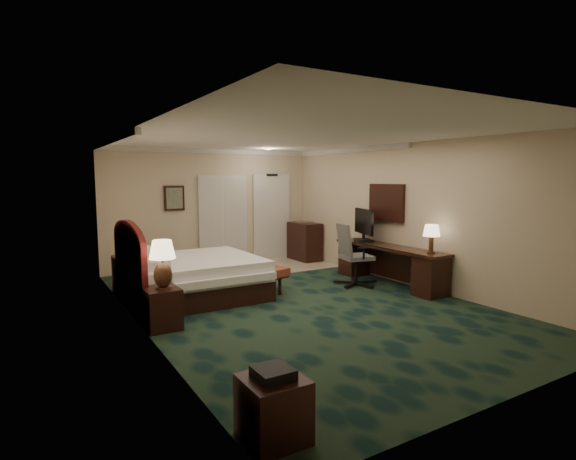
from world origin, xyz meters
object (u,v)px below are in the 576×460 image
bed (194,277)px  nightstand_near (162,308)px  nightstand_far (130,275)px  tv (364,225)px  desk (389,265)px  side_table (273,409)px  lamp_near (163,265)px  bed_bench (255,277)px  desk_chair (357,254)px  lamp_far (130,241)px  minibar (305,242)px

bed → nightstand_near: 1.64m
nightstand_far → tv: size_ratio=0.76×
desk → nightstand_far: bearing=156.9°
side_table → desk: 5.60m
nightstand_far → nightstand_near: bearing=-91.0°
lamp_near → bed_bench: lamp_near is taller
side_table → desk_chair: desk_chair is taller
nightstand_far → side_table: nightstand_far is taller
desk → tv: size_ratio=2.98×
bed → side_table: bed is taller
nightstand_far → side_table: size_ratio=1.29×
lamp_far → minibar: 4.57m
lamp_far → minibar: size_ratio=0.61×
side_table → minibar: size_ratio=0.54×
tv → side_table: bearing=-118.3°
bed → lamp_near: size_ratio=3.23×
side_table → tv: tv is taller
desk_chair → desk: bearing=-11.8°
nightstand_far → side_table: bearing=-90.2°
bed_bench → desk_chair: desk_chair is taller
bed_bench → side_table: size_ratio=2.69×
nightstand_near → desk: size_ratio=0.22×
nightstand_far → bed_bench: (2.03, -0.92, -0.10)m
desk_chair → nightstand_near: bearing=-159.7°
bed → lamp_near: bearing=-122.8°
nightstand_near → lamp_far: lamp_far is taller
desk → tv: bearing=91.7°
lamp_far → side_table: 5.31m
bed → lamp_far: bearing=136.8°
nightstand_far → lamp_near: bearing=-90.6°
nightstand_near → tv: (4.44, 1.05, 0.80)m
bed → bed_bench: size_ratio=1.56×
nightstand_far → desk_chair: 4.17m
tv → minibar: tv is taller
nightstand_far → desk_chair: size_ratio=0.55×
lamp_far → desk: 4.81m
side_table → bed: bearing=78.5°
desk → desk_chair: 0.68m
bed → lamp_far: lamp_far is taller
minibar → bed: bearing=-151.1°
lamp_near → nightstand_far: bearing=89.4°
bed_bench → nightstand_far: bearing=141.9°
lamp_near → minibar: 5.58m
lamp_far → side_table: (-0.03, -5.26, -0.69)m
desk → nightstand_near: bearing=-175.8°
lamp_near → desk_chair: 3.92m
bed → tv: size_ratio=2.46×
desk → bed: bearing=163.7°
tv → lamp_far: bearing=-175.8°
bed_bench → side_table: side_table is taller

